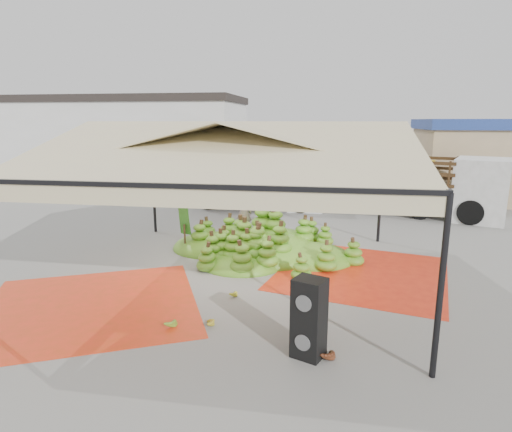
% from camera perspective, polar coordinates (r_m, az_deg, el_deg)
% --- Properties ---
extents(ground, '(90.00, 90.00, 0.00)m').
position_cam_1_polar(ground, '(11.50, -2.23, -7.92)').
color(ground, slate).
rests_on(ground, ground).
extents(canopy_tent, '(8.10, 8.10, 4.00)m').
position_cam_1_polar(canopy_tent, '(10.80, -2.39, 8.71)').
color(canopy_tent, black).
rests_on(canopy_tent, ground).
extents(building_white, '(14.30, 6.30, 5.40)m').
position_cam_1_polar(building_white, '(27.44, -17.19, 9.32)').
color(building_white, silver).
rests_on(building_white, ground).
extents(building_tan, '(6.30, 5.30, 4.10)m').
position_cam_1_polar(building_tan, '(24.88, 27.89, 6.66)').
color(building_tan, tan).
rests_on(building_tan, ground).
extents(tarp_left, '(5.93, 5.83, 0.01)m').
position_cam_1_polar(tarp_left, '(10.39, -21.07, -11.09)').
color(tarp_left, red).
rests_on(tarp_left, ground).
extents(tarp_right, '(5.20, 5.35, 0.01)m').
position_cam_1_polar(tarp_right, '(12.04, 13.95, -7.32)').
color(tarp_right, red).
rests_on(tarp_right, ground).
extents(banana_heap, '(7.24, 6.59, 1.27)m').
position_cam_1_polar(banana_heap, '(13.06, 0.92, -2.46)').
color(banana_heap, '#4C801A').
rests_on(banana_heap, ground).
extents(hand_yellow_a, '(0.44, 0.39, 0.18)m').
position_cam_1_polar(hand_yellow_a, '(10.23, -3.33, -10.10)').
color(hand_yellow_a, yellow).
rests_on(hand_yellow_a, ground).
extents(hand_yellow_b, '(0.50, 0.45, 0.19)m').
position_cam_1_polar(hand_yellow_b, '(8.88, -6.65, -13.79)').
color(hand_yellow_b, '#B88F24').
rests_on(hand_yellow_b, ground).
extents(hand_red_a, '(0.62, 0.58, 0.22)m').
position_cam_1_polar(hand_red_a, '(7.89, 9.12, -17.39)').
color(hand_red_a, '#5B2D14').
rests_on(hand_red_a, ground).
extents(hand_red_b, '(0.40, 0.33, 0.18)m').
position_cam_1_polar(hand_red_b, '(9.75, 5.98, -11.35)').
color(hand_red_b, '#612A16').
rests_on(hand_red_b, ground).
extents(hand_green, '(0.53, 0.47, 0.21)m').
position_cam_1_polar(hand_green, '(9.01, -11.62, -13.53)').
color(hand_green, '#457819').
rests_on(hand_green, ground).
extents(hanging_bunches, '(4.74, 0.24, 0.20)m').
position_cam_1_polar(hanging_bunches, '(10.29, 7.78, 4.60)').
color(hanging_bunches, '#3D821B').
rests_on(hanging_bunches, ground).
extents(speaker_stack, '(0.65, 0.62, 1.43)m').
position_cam_1_polar(speaker_stack, '(7.61, 7.08, -13.35)').
color(speaker_stack, black).
rests_on(speaker_stack, ground).
extents(banana_leaves, '(0.96, 1.36, 3.70)m').
position_cam_1_polar(banana_leaves, '(13.66, -9.49, -4.74)').
color(banana_leaves, '#29691C').
rests_on(banana_leaves, ground).
extents(vendor, '(0.61, 0.43, 1.59)m').
position_cam_1_polar(vendor, '(15.39, -1.64, 0.46)').
color(vendor, gray).
rests_on(vendor, ground).
extents(truck_left, '(5.83, 2.09, 2.00)m').
position_cam_1_polar(truck_left, '(20.02, 1.30, 4.58)').
color(truck_left, '#4C2E19').
rests_on(truck_left, ground).
extents(truck_right, '(7.80, 5.01, 2.54)m').
position_cam_1_polar(truck_right, '(20.01, 21.01, 4.70)').
color(truck_right, '#463017').
rests_on(truck_right, ground).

